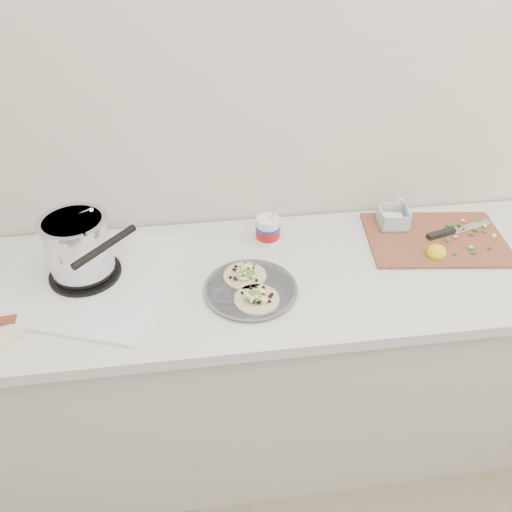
{
  "coord_description": "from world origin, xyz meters",
  "views": [
    {
      "loc": [
        -0.22,
        0.17,
        1.93
      ],
      "look_at": [
        -0.06,
        1.43,
        0.96
      ],
      "focal_mm": 35.0,
      "sensor_mm": 36.0,
      "label": 1
    }
  ],
  "objects": [
    {
      "name": "stove",
      "position": [
        -0.6,
        1.46,
        0.99
      ],
      "size": [
        0.69,
        0.67,
        0.27
      ],
      "rotation": [
        0.0,
        0.0,
        -0.34
      ],
      "color": "silver",
      "rests_on": "counter"
    },
    {
      "name": "tub",
      "position": [
        0.01,
        1.58,
        0.96
      ],
      "size": [
        0.09,
        0.09,
        0.19
      ],
      "rotation": [
        0.0,
        0.0,
        0.38
      ],
      "color": "white",
      "rests_on": "counter"
    },
    {
      "name": "taco_plate",
      "position": [
        -0.09,
        1.33,
        0.92
      ],
      "size": [
        0.29,
        0.29,
        0.04
      ],
      "rotation": [
        0.0,
        0.0,
        -0.07
      ],
      "color": "#54565B",
      "rests_on": "counter"
    },
    {
      "name": "counter",
      "position": [
        0.0,
        1.43,
        0.45
      ],
      "size": [
        2.44,
        0.66,
        0.9
      ],
      "color": "silver",
      "rests_on": "ground"
    },
    {
      "name": "cutboard",
      "position": [
        0.59,
        1.53,
        0.92
      ],
      "size": [
        0.52,
        0.39,
        0.07
      ],
      "rotation": [
        0.0,
        0.0,
        -0.12
      ],
      "color": "brown",
      "rests_on": "counter"
    }
  ]
}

